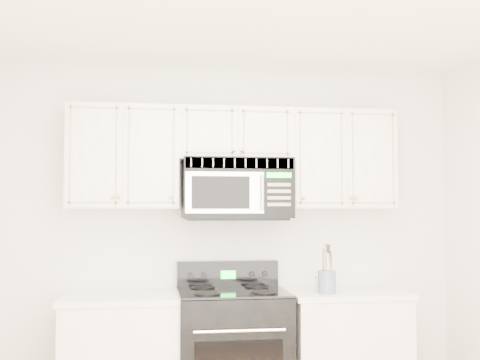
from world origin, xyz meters
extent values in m
cube|color=white|center=(0.00, 1.75, 1.30)|extent=(3.50, 0.01, 2.60)
cube|color=white|center=(0.00, -1.75, 1.30)|extent=(3.50, 0.01, 2.60)
cube|color=silver|center=(-0.80, 1.44, 0.90)|extent=(0.86, 0.65, 0.04)
cube|color=white|center=(0.80, 1.44, 0.44)|extent=(0.82, 0.63, 0.88)
cube|color=silver|center=(0.80, 1.44, 0.90)|extent=(0.86, 0.65, 0.04)
cube|color=black|center=(-0.04, 1.42, 0.46)|extent=(0.77, 0.66, 0.92)
cylinder|color=white|center=(-0.04, 1.06, 0.72)|extent=(0.61, 0.02, 0.02)
cube|color=black|center=(-0.04, 1.42, 0.93)|extent=(0.77, 0.66, 0.02)
cube|color=black|center=(-0.04, 1.71, 1.02)|extent=(0.77, 0.08, 0.20)
cube|color=#0AEA20|center=(-0.04, 1.67, 1.02)|extent=(0.11, 0.00, 0.06)
cube|color=white|center=(-0.82, 1.58, 1.90)|extent=(0.80, 0.33, 0.75)
cube|color=white|center=(0.82, 1.58, 1.90)|extent=(0.80, 0.33, 0.75)
cube|color=white|center=(0.00, 1.58, 2.08)|extent=(0.84, 0.33, 0.39)
sphere|color=#D8BB52|center=(-0.84, 1.40, 1.60)|extent=(0.03, 0.03, 0.03)
sphere|color=#D8BB52|center=(-0.48, 1.40, 1.60)|extent=(0.03, 0.03, 0.03)
sphere|color=#D8BB52|center=(0.48, 1.40, 1.60)|extent=(0.03, 0.03, 0.03)
sphere|color=#D8BB52|center=(0.84, 1.40, 1.60)|extent=(0.03, 0.03, 0.03)
sphere|color=#D8BB52|center=(-0.03, 1.40, 1.94)|extent=(0.03, 0.03, 0.03)
sphere|color=#D8BB52|center=(0.03, 1.40, 1.94)|extent=(0.03, 0.03, 0.03)
cylinder|color=#AE2118|center=(0.02, 1.40, 1.88)|extent=(0.00, 0.00, 0.11)
sphere|color=#D8BB52|center=(0.02, 1.40, 1.82)|extent=(0.04, 0.04, 0.04)
cube|color=black|center=(0.01, 1.55, 1.67)|extent=(0.80, 0.40, 0.44)
cube|color=#9A9784|center=(0.01, 1.36, 1.84)|extent=(0.78, 0.01, 0.08)
cube|color=#B4B5BC|center=(-0.10, 1.35, 1.63)|extent=(0.56, 0.01, 0.29)
cube|color=black|center=(-0.13, 1.34, 1.63)|extent=(0.41, 0.01, 0.23)
cube|color=black|center=(0.29, 1.35, 1.63)|extent=(0.22, 0.01, 0.29)
cube|color=#0AEA20|center=(0.29, 1.34, 1.76)|extent=(0.18, 0.00, 0.04)
cylinder|color=white|center=(0.16, 1.31, 1.63)|extent=(0.02, 0.02, 0.25)
cylinder|color=slate|center=(0.62, 1.29, 1.00)|extent=(0.13, 0.13, 0.16)
cylinder|color=olive|center=(0.66, 1.29, 1.08)|extent=(0.01, 0.01, 0.28)
cylinder|color=black|center=(0.60, 1.32, 1.09)|extent=(0.01, 0.01, 0.30)
cylinder|color=olive|center=(0.60, 1.26, 1.10)|extent=(0.01, 0.01, 0.32)
cylinder|color=black|center=(0.66, 1.29, 1.08)|extent=(0.01, 0.01, 0.28)
cylinder|color=olive|center=(0.60, 1.32, 1.09)|extent=(0.01, 0.01, 0.30)
cylinder|color=#B6B8CB|center=(0.59, 1.39, 0.97)|extent=(0.04, 0.04, 0.09)
cylinder|color=white|center=(0.59, 1.39, 1.02)|extent=(0.05, 0.05, 0.02)
cylinder|color=#B6B8CB|center=(0.66, 1.46, 0.97)|extent=(0.04, 0.04, 0.09)
cylinder|color=white|center=(0.66, 1.46, 1.02)|extent=(0.05, 0.05, 0.02)
camera|label=1|loc=(-0.60, -2.87, 1.51)|focal=45.00mm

